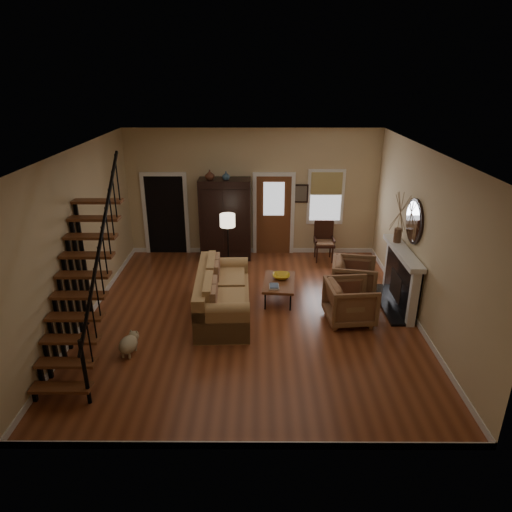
{
  "coord_description": "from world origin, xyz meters",
  "views": [
    {
      "loc": [
        0.14,
        -8.07,
        4.6
      ],
      "look_at": [
        0.1,
        0.4,
        1.15
      ],
      "focal_mm": 32.0,
      "sensor_mm": 36.0,
      "label": 1
    }
  ],
  "objects_px": {
    "sofa": "(223,293)",
    "armchair_right": "(354,279)",
    "floor_lamp": "(228,246)",
    "side_chair": "(324,242)",
    "coffee_table": "(279,290)",
    "armoire": "(225,219)",
    "armchair_left": "(350,302)"
  },
  "relations": [
    {
      "from": "coffee_table",
      "to": "side_chair",
      "type": "bearing_deg",
      "value": 60.33
    },
    {
      "from": "floor_lamp",
      "to": "side_chair",
      "type": "distance_m",
      "value": 2.61
    },
    {
      "from": "coffee_table",
      "to": "armchair_right",
      "type": "bearing_deg",
      "value": 3.82
    },
    {
      "from": "armchair_left",
      "to": "armchair_right",
      "type": "relative_size",
      "value": 0.97
    },
    {
      "from": "sofa",
      "to": "armchair_right",
      "type": "relative_size",
      "value": 2.51
    },
    {
      "from": "coffee_table",
      "to": "armchair_right",
      "type": "distance_m",
      "value": 1.63
    },
    {
      "from": "sofa",
      "to": "coffee_table",
      "type": "bearing_deg",
      "value": 25.85
    },
    {
      "from": "armchair_left",
      "to": "side_chair",
      "type": "bearing_deg",
      "value": -3.69
    },
    {
      "from": "armchair_right",
      "to": "floor_lamp",
      "type": "relative_size",
      "value": 0.62
    },
    {
      "from": "armoire",
      "to": "coffee_table",
      "type": "bearing_deg",
      "value": -61.68
    },
    {
      "from": "sofa",
      "to": "armchair_right",
      "type": "distance_m",
      "value": 2.86
    },
    {
      "from": "armoire",
      "to": "sofa",
      "type": "relative_size",
      "value": 0.88
    },
    {
      "from": "armoire",
      "to": "armchair_left",
      "type": "height_order",
      "value": "armoire"
    },
    {
      "from": "side_chair",
      "to": "coffee_table",
      "type": "bearing_deg",
      "value": -119.67
    },
    {
      "from": "armchair_left",
      "to": "armoire",
      "type": "bearing_deg",
      "value": 33.17
    },
    {
      "from": "coffee_table",
      "to": "side_chair",
      "type": "xyz_separation_m",
      "value": [
        1.26,
        2.2,
        0.3
      ]
    },
    {
      "from": "floor_lamp",
      "to": "side_chair",
      "type": "relative_size",
      "value": 1.51
    },
    {
      "from": "side_chair",
      "to": "armchair_right",
      "type": "bearing_deg",
      "value": -80.21
    },
    {
      "from": "sofa",
      "to": "armchair_right",
      "type": "height_order",
      "value": "sofa"
    },
    {
      "from": "sofa",
      "to": "side_chair",
      "type": "distance_m",
      "value": 3.71
    },
    {
      "from": "armchair_left",
      "to": "sofa",
      "type": "bearing_deg",
      "value": 77.8
    },
    {
      "from": "coffee_table",
      "to": "floor_lamp",
      "type": "xyz_separation_m",
      "value": [
        -1.16,
        1.24,
        0.55
      ]
    },
    {
      "from": "sofa",
      "to": "side_chair",
      "type": "relative_size",
      "value": 2.33
    },
    {
      "from": "sofa",
      "to": "armoire",
      "type": "bearing_deg",
      "value": 90.52
    },
    {
      "from": "armoire",
      "to": "armchair_left",
      "type": "xyz_separation_m",
      "value": [
        2.64,
        -3.32,
        -0.63
      ]
    },
    {
      "from": "armoire",
      "to": "side_chair",
      "type": "xyz_separation_m",
      "value": [
        2.55,
        -0.2,
        -0.54
      ]
    },
    {
      "from": "armoire",
      "to": "side_chair",
      "type": "height_order",
      "value": "armoire"
    },
    {
      "from": "armoire",
      "to": "sofa",
      "type": "distance_m",
      "value": 3.08
    },
    {
      "from": "coffee_table",
      "to": "armchair_left",
      "type": "bearing_deg",
      "value": -34.09
    },
    {
      "from": "armoire",
      "to": "floor_lamp",
      "type": "distance_m",
      "value": 1.2
    },
    {
      "from": "armchair_right",
      "to": "side_chair",
      "type": "xyz_separation_m",
      "value": [
        -0.36,
        2.09,
        0.08
      ]
    },
    {
      "from": "armchair_right",
      "to": "floor_lamp",
      "type": "bearing_deg",
      "value": 78.34
    }
  ]
}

